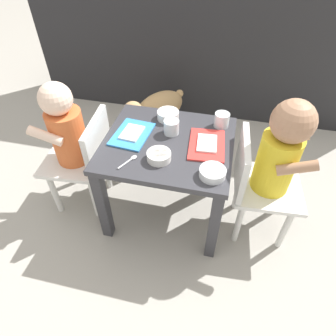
{
  "coord_description": "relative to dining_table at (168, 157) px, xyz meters",
  "views": [
    {
      "loc": [
        0.22,
        -0.93,
        1.19
      ],
      "look_at": [
        0.0,
        0.0,
        0.28
      ],
      "focal_mm": 31.1,
      "sensor_mm": 36.0,
      "label": 1
    }
  ],
  "objects": [
    {
      "name": "cereal_bowl_right_side",
      "position": [
        0.2,
        -0.16,
        0.1
      ],
      "size": [
        0.1,
        0.1,
        0.03
      ],
      "color": "white",
      "rests_on": "dining_table"
    },
    {
      "name": "veggie_bowl_near",
      "position": [
        -0.01,
        -0.11,
        0.1
      ],
      "size": [
        0.1,
        0.1,
        0.03
      ],
      "color": "white",
      "rests_on": "dining_table"
    },
    {
      "name": "food_tray_right",
      "position": [
        0.16,
        0.01,
        0.09
      ],
      "size": [
        0.16,
        0.22,
        0.02
      ],
      "color": "red",
      "rests_on": "dining_table"
    },
    {
      "name": "dining_table",
      "position": [
        0.0,
        0.0,
        0.0
      ],
      "size": [
        0.54,
        0.49,
        0.43
      ],
      "color": "#333338",
      "rests_on": "ground"
    },
    {
      "name": "seated_child_right",
      "position": [
        0.43,
        -0.01,
        0.09
      ],
      "size": [
        0.3,
        0.3,
        0.69
      ],
      "color": "silver",
      "rests_on": "ground"
    },
    {
      "name": "water_cup_left",
      "position": [
        0.0,
        0.06,
        0.11
      ],
      "size": [
        0.07,
        0.07,
        0.06
      ],
      "color": "white",
      "rests_on": "dining_table"
    },
    {
      "name": "seated_child_left",
      "position": [
        -0.43,
        -0.03,
        0.06
      ],
      "size": [
        0.3,
        0.3,
        0.66
      ],
      "color": "silver",
      "rests_on": "ground"
    },
    {
      "name": "ground_plane",
      "position": [
        0.0,
        0.0,
        -0.35
      ],
      "size": [
        7.0,
        7.0,
        0.0
      ],
      "primitive_type": "plane",
      "color": "#9E998E"
    },
    {
      "name": "dog",
      "position": [
        -0.21,
        0.58,
        -0.15
      ],
      "size": [
        0.36,
        0.41,
        0.32
      ],
      "color": "tan",
      "rests_on": "ground"
    },
    {
      "name": "veggie_bowl_far",
      "position": [
        -0.04,
        0.17,
        0.1
      ],
      "size": [
        0.1,
        0.1,
        0.04
      ],
      "color": "white",
      "rests_on": "dining_table"
    },
    {
      "name": "food_tray_left",
      "position": [
        -0.16,
        0.01,
        0.09
      ],
      "size": [
        0.16,
        0.21,
        0.02
      ],
      "color": "#388CD8",
      "rests_on": "dining_table"
    },
    {
      "name": "spoon_by_left_tray",
      "position": [
        -0.12,
        -0.15,
        0.09
      ],
      "size": [
        0.06,
        0.09,
        0.01
      ],
      "color": "silver",
      "rests_on": "dining_table"
    },
    {
      "name": "kitchen_cabinet_back",
      "position": [
        0.0,
        1.08,
        0.15
      ],
      "size": [
        2.27,
        0.36,
        1.01
      ],
      "primitive_type": "cube",
      "color": "#232326",
      "rests_on": "ground"
    },
    {
      "name": "water_cup_right",
      "position": [
        0.2,
        0.16,
        0.11
      ],
      "size": [
        0.07,
        0.07,
        0.06
      ],
      "color": "white",
      "rests_on": "dining_table"
    }
  ]
}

